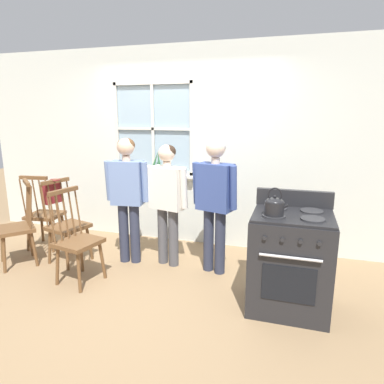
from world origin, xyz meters
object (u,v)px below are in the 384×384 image
at_px(person_teen_center, 167,194).
at_px(handbag, 52,192).
at_px(person_elderly_left, 127,189).
at_px(stove, 290,260).
at_px(person_adult_right, 215,193).
at_px(potted_plant, 157,168).
at_px(chair_near_stove, 18,228).
at_px(chair_center_cluster, 44,215).
at_px(chair_near_wall, 77,242).
at_px(chair_by_window, 67,226).
at_px(kettle, 274,206).

bearing_deg(person_teen_center, handbag, -157.03).
height_order(person_elderly_left, stove, person_elderly_left).
bearing_deg(person_adult_right, potted_plant, 158.49).
bearing_deg(stove, chair_near_stove, 179.27).
relative_size(person_adult_right, stove, 1.43).
bearing_deg(person_elderly_left, person_adult_right, -5.41).
bearing_deg(chair_center_cluster, potted_plant, -159.55).
height_order(chair_near_wall, person_teen_center, person_teen_center).
bearing_deg(person_elderly_left, chair_by_window, -170.95).
relative_size(stove, handbag, 3.53).
distance_m(person_adult_right, potted_plant, 1.28).
xyz_separation_m(chair_near_stove, kettle, (3.01, -0.17, 0.56)).
bearing_deg(handbag, chair_near_wall, -35.73).
xyz_separation_m(person_teen_center, stove, (1.43, -0.57, -0.41)).
height_order(chair_center_cluster, person_adult_right, person_adult_right).
relative_size(person_elderly_left, kettle, 6.20).
height_order(chair_by_window, person_teen_center, person_teen_center).
distance_m(person_teen_center, handbag, 1.46).
distance_m(chair_by_window, person_elderly_left, 0.90).
bearing_deg(chair_by_window, potted_plant, -22.09).
bearing_deg(potted_plant, chair_by_window, -127.17).
distance_m(chair_near_wall, person_adult_right, 1.59).
height_order(chair_by_window, chair_near_stove, same).
bearing_deg(person_adult_right, person_elderly_left, -162.10).
relative_size(chair_by_window, chair_near_wall, 1.00).
distance_m(person_adult_right, handbag, 2.03).
distance_m(chair_by_window, potted_plant, 1.43).
bearing_deg(kettle, handbag, 170.20).
xyz_separation_m(chair_near_wall, chair_near_stove, (-0.96, 0.18, 0.00)).
bearing_deg(person_teen_center, potted_plant, 134.16).
xyz_separation_m(person_teen_center, kettle, (1.27, -0.70, 0.14)).
height_order(chair_by_window, potted_plant, potted_plant).
relative_size(chair_near_stove, stove, 0.95).
bearing_deg(handbag, person_adult_right, 5.45).
bearing_deg(kettle, chair_near_stove, 176.73).
bearing_deg(handbag, person_elderly_left, 9.23).
bearing_deg(stove, handbag, 173.31).
bearing_deg(person_teen_center, chair_near_wall, -123.93).
xyz_separation_m(person_elderly_left, person_teen_center, (0.48, 0.07, -0.05)).
xyz_separation_m(chair_near_stove, potted_plant, (1.30, 1.27, 0.60)).
height_order(chair_near_wall, handbag, same).
xyz_separation_m(chair_near_wall, kettle, (2.05, 0.01, 0.56)).
xyz_separation_m(chair_near_wall, stove, (2.21, 0.14, 0.01)).
xyz_separation_m(person_teen_center, potted_plant, (-0.43, 0.74, 0.18)).
distance_m(chair_by_window, person_teen_center, 1.32).
distance_m(chair_near_stove, person_elderly_left, 1.41).
bearing_deg(person_teen_center, chair_center_cluster, -166.23).
bearing_deg(person_adult_right, chair_near_wall, -137.97).
height_order(chair_near_stove, handbag, same).
relative_size(person_elderly_left, stove, 1.41).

